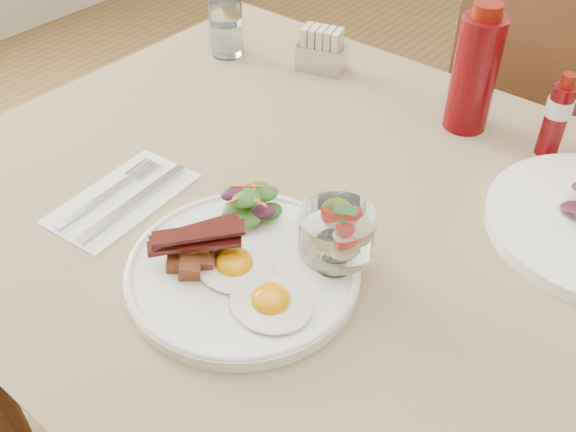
{
  "coord_description": "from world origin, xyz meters",
  "views": [
    {
      "loc": [
        0.27,
        -0.55,
        1.31
      ],
      "look_at": [
        -0.09,
        -0.11,
        0.82
      ],
      "focal_mm": 40.0,
      "sensor_mm": 36.0,
      "label": 1
    }
  ],
  "objects_px": {
    "main_plate": "(243,271)",
    "table": "(390,290)",
    "sugar_caddy": "(322,52)",
    "fruit_cup": "(337,233)",
    "chair_far": "(554,155)",
    "hot_sauce_bottle": "(557,116)",
    "ketchup_bottle": "(475,72)",
    "water_glass": "(227,31)"
  },
  "relations": [
    {
      "from": "table",
      "to": "sugar_caddy",
      "type": "height_order",
      "value": "sugar_caddy"
    },
    {
      "from": "table",
      "to": "hot_sauce_bottle",
      "type": "distance_m",
      "value": 0.35
    },
    {
      "from": "table",
      "to": "chair_far",
      "type": "distance_m",
      "value": 0.68
    },
    {
      "from": "main_plate",
      "to": "water_glass",
      "type": "height_order",
      "value": "water_glass"
    },
    {
      "from": "table",
      "to": "water_glass",
      "type": "height_order",
      "value": "water_glass"
    },
    {
      "from": "sugar_caddy",
      "to": "ketchup_bottle",
      "type": "bearing_deg",
      "value": -17.74
    },
    {
      "from": "ketchup_bottle",
      "to": "hot_sauce_bottle",
      "type": "relative_size",
      "value": 1.53
    },
    {
      "from": "chair_far",
      "to": "fruit_cup",
      "type": "height_order",
      "value": "chair_far"
    },
    {
      "from": "ketchup_bottle",
      "to": "fruit_cup",
      "type": "bearing_deg",
      "value": -84.95
    },
    {
      "from": "main_plate",
      "to": "ketchup_bottle",
      "type": "distance_m",
      "value": 0.48
    },
    {
      "from": "fruit_cup",
      "to": "main_plate",
      "type": "bearing_deg",
      "value": -138.04
    },
    {
      "from": "table",
      "to": "fruit_cup",
      "type": "distance_m",
      "value": 0.18
    },
    {
      "from": "chair_far",
      "to": "ketchup_bottle",
      "type": "height_order",
      "value": "ketchup_bottle"
    },
    {
      "from": "table",
      "to": "main_plate",
      "type": "distance_m",
      "value": 0.22
    },
    {
      "from": "chair_far",
      "to": "main_plate",
      "type": "distance_m",
      "value": 0.87
    },
    {
      "from": "ketchup_bottle",
      "to": "sugar_caddy",
      "type": "xyz_separation_m",
      "value": [
        -0.29,
        0.0,
        -0.06
      ]
    },
    {
      "from": "chair_far",
      "to": "hot_sauce_bottle",
      "type": "xyz_separation_m",
      "value": [
        0.07,
        -0.35,
        0.29
      ]
    },
    {
      "from": "chair_far",
      "to": "ketchup_bottle",
      "type": "distance_m",
      "value": 0.49
    },
    {
      "from": "main_plate",
      "to": "sugar_caddy",
      "type": "bearing_deg",
      "value": 117.11
    },
    {
      "from": "sugar_caddy",
      "to": "table",
      "type": "bearing_deg",
      "value": -57.79
    },
    {
      "from": "fruit_cup",
      "to": "hot_sauce_bottle",
      "type": "distance_m",
      "value": 0.42
    },
    {
      "from": "chair_far",
      "to": "hot_sauce_bottle",
      "type": "relative_size",
      "value": 7.1
    },
    {
      "from": "ketchup_bottle",
      "to": "water_glass",
      "type": "distance_m",
      "value": 0.47
    },
    {
      "from": "main_plate",
      "to": "hot_sauce_bottle",
      "type": "distance_m",
      "value": 0.51
    },
    {
      "from": "fruit_cup",
      "to": "hot_sauce_bottle",
      "type": "xyz_separation_m",
      "value": [
        0.1,
        0.41,
        -0.0
      ]
    },
    {
      "from": "table",
      "to": "water_glass",
      "type": "xyz_separation_m",
      "value": [
        -0.53,
        0.24,
        0.13
      ]
    },
    {
      "from": "table",
      "to": "fruit_cup",
      "type": "height_order",
      "value": "fruit_cup"
    },
    {
      "from": "chair_far",
      "to": "ketchup_bottle",
      "type": "bearing_deg",
      "value": -100.15
    },
    {
      "from": "fruit_cup",
      "to": "sugar_caddy",
      "type": "xyz_separation_m",
      "value": [
        -0.32,
        0.4,
        -0.03
      ]
    },
    {
      "from": "chair_far",
      "to": "water_glass",
      "type": "height_order",
      "value": "chair_far"
    },
    {
      "from": "water_glass",
      "to": "hot_sauce_bottle",
      "type": "bearing_deg",
      "value": 6.5
    },
    {
      "from": "fruit_cup",
      "to": "water_glass",
      "type": "relative_size",
      "value": 0.87
    },
    {
      "from": "table",
      "to": "main_plate",
      "type": "height_order",
      "value": "main_plate"
    },
    {
      "from": "ketchup_bottle",
      "to": "hot_sauce_bottle",
      "type": "height_order",
      "value": "ketchup_bottle"
    },
    {
      "from": "ketchup_bottle",
      "to": "water_glass",
      "type": "xyz_separation_m",
      "value": [
        -0.46,
        -0.06,
        -0.05
      ]
    },
    {
      "from": "water_glass",
      "to": "sugar_caddy",
      "type": "bearing_deg",
      "value": 19.33
    },
    {
      "from": "chair_far",
      "to": "water_glass",
      "type": "relative_size",
      "value": 8.95
    },
    {
      "from": "hot_sauce_bottle",
      "to": "sugar_caddy",
      "type": "bearing_deg",
      "value": -179.11
    },
    {
      "from": "hot_sauce_bottle",
      "to": "water_glass",
      "type": "relative_size",
      "value": 1.26
    },
    {
      "from": "table",
      "to": "water_glass",
      "type": "distance_m",
      "value": 0.6
    },
    {
      "from": "hot_sauce_bottle",
      "to": "main_plate",
      "type": "bearing_deg",
      "value": -110.31
    },
    {
      "from": "main_plate",
      "to": "table",
      "type": "bearing_deg",
      "value": 56.42
    }
  ]
}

